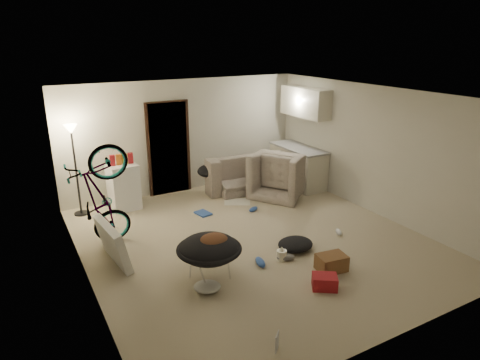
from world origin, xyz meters
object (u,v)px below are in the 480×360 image
floor_lamp (74,151)px  saucer_chair (209,254)px  drink_case_a (331,263)px  drink_case_b (325,282)px  juicer (282,254)px  bicycle (102,220)px  tv_box (113,243)px  sofa (247,174)px  kitchen_counter (298,167)px  mini_fridge (124,186)px  armchair (282,178)px

floor_lamp → saucer_chair: bearing=-70.5°
drink_case_a → drink_case_b: drink_case_a is taller
floor_lamp → juicer: size_ratio=7.73×
bicycle → saucer_chair: bearing=-145.6°
tv_box → sofa: bearing=24.2°
drink_case_a → saucer_chair: bearing=166.5°
drink_case_a → drink_case_b: 0.53m
kitchen_counter → drink_case_a: size_ratio=3.47×
floor_lamp → mini_fridge: bearing=-6.7°
floor_lamp → mini_fridge: 1.20m
juicer → tv_box: bearing=152.6°
drink_case_a → kitchen_counter: bearing=69.2°
sofa → drink_case_b: 4.40m
floor_lamp → drink_case_b: (2.51, -4.43, -1.21)m
bicycle → mini_fridge: 1.69m
armchair → drink_case_a: bearing=124.6°
mini_fridge → floor_lamp: bearing=169.8°
armchair → juicer: armchair is taller
sofa → drink_case_b: sofa is taller
juicer → kitchen_counter: bearing=49.7°
sofa → drink_case_a: size_ratio=4.88×
bicycle → drink_case_b: size_ratio=5.28×
armchair → floor_lamp: bearing=43.0°
mini_fridge → juicer: (1.58, -3.38, -0.37)m
kitchen_counter → drink_case_b: (-2.32, -3.78, -0.34)m
sofa → armchair: 0.92m
kitchen_counter → armchair: size_ratio=1.34×
mini_fridge → drink_case_b: size_ratio=2.71×
armchair → bicycle: (-4.06, -0.63, 0.11)m
mini_fridge → drink_case_b: (1.65, -4.33, -0.37)m
kitchen_counter → saucer_chair: size_ratio=1.59×
floor_lamp → drink_case_a: (2.92, -4.10, -1.18)m
bicycle → mini_fridge: (0.75, 1.52, -0.01)m
sofa → tv_box: (-3.59, -2.06, 0.03)m
floor_lamp → armchair: floor_lamp is taller
floor_lamp → bicycle: size_ratio=1.00×
tv_box → drink_case_a: (2.82, -1.83, -0.21)m
mini_fridge → saucer_chair: mini_fridge is taller
floor_lamp → drink_case_a: 5.17m
sofa → saucer_chair: (-2.49, -3.21, 0.09)m
saucer_chair → drink_case_a: 1.86m
drink_case_b → juicer: (-0.07, 0.96, -0.00)m
saucer_chair → juicer: (1.23, -0.06, -0.30)m
juicer → sofa: bearing=69.0°
tv_box → bicycle: bearing=84.3°
kitchen_counter → saucer_chair: bearing=-142.7°
floor_lamp → sofa: (3.69, -0.20, -1.00)m
floor_lamp → drink_case_a: floor_lamp is taller
mini_fridge → tv_box: mini_fridge is taller
juicer → floor_lamp: bearing=125.0°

